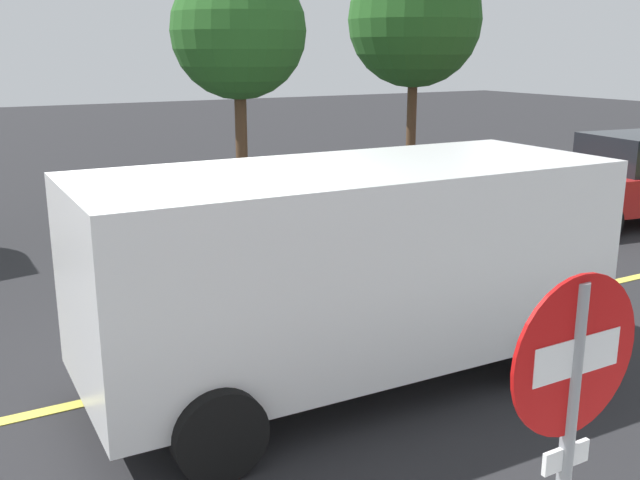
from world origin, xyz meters
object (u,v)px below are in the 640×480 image
stop_sign (568,430)px  car_red_behind_van (638,178)px  tree_right_verge (415,20)px  tree_left_verge (238,32)px  white_van (348,262)px

stop_sign → car_red_behind_van: bearing=35.6°
car_red_behind_van → tree_right_verge: (-1.84, 4.89, 3.06)m
car_red_behind_van → tree_right_verge: 6.05m
tree_left_verge → white_van: bearing=-105.2°
car_red_behind_van → tree_right_verge: size_ratio=0.87×
car_red_behind_van → tree_left_verge: tree_left_verge is taller
stop_sign → tree_left_verge: bearing=74.2°
white_van → car_red_behind_van: size_ratio=1.11×
stop_sign → white_van: bearing=73.0°
stop_sign → white_van: (1.14, 3.74, -0.33)m
white_van → stop_sign: bearing=-107.0°
car_red_behind_van → stop_sign: bearing=-144.4°
white_van → tree_left_verge: 7.29m
stop_sign → car_red_behind_van: stop_sign is taller
car_red_behind_van → tree_left_verge: (-6.84, 3.40, 2.72)m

